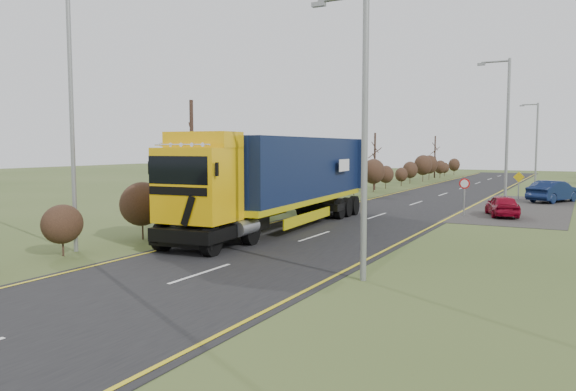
% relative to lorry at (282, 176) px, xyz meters
% --- Properties ---
extents(ground, '(160.00, 160.00, 0.00)m').
position_rel_lorry_xyz_m(ground, '(2.43, -5.52, -2.49)').
color(ground, '#3B4D21').
rests_on(ground, ground).
extents(road, '(8.00, 120.00, 0.02)m').
position_rel_lorry_xyz_m(road, '(2.43, 4.48, -2.48)').
color(road, black).
rests_on(road, ground).
extents(layby, '(6.00, 18.00, 0.02)m').
position_rel_lorry_xyz_m(layby, '(8.93, 14.48, -2.48)').
color(layby, '#2B2926').
rests_on(layby, ground).
extents(lane_markings, '(7.52, 116.00, 0.01)m').
position_rel_lorry_xyz_m(lane_markings, '(2.43, 4.17, -2.46)').
color(lane_markings, gold).
rests_on(lane_markings, road).
extents(hedgerow, '(2.24, 102.04, 6.05)m').
position_rel_lorry_xyz_m(hedgerow, '(-3.56, 2.37, -0.88)').
color(hedgerow, black).
rests_on(hedgerow, ground).
extents(lorry, '(3.64, 15.94, 4.40)m').
position_rel_lorry_xyz_m(lorry, '(0.00, 0.00, 0.00)').
color(lorry, black).
rests_on(lorry, ground).
extents(car_red_hatchback, '(2.43, 3.79, 1.20)m').
position_rel_lorry_xyz_m(car_red_hatchback, '(8.55, 9.65, -1.89)').
color(car_red_hatchback, maroon).
rests_on(car_red_hatchback, ground).
extents(car_blue_sedan, '(3.38, 4.75, 1.49)m').
position_rel_lorry_xyz_m(car_blue_sedan, '(10.60, 19.78, -1.75)').
color(car_blue_sedan, '#0A1537').
rests_on(car_blue_sedan, ground).
extents(streetlight_near, '(1.75, 0.18, 8.17)m').
position_rel_lorry_xyz_m(streetlight_near, '(6.94, -7.94, 1.98)').
color(streetlight_near, gray).
rests_on(streetlight_near, ground).
extents(streetlight_mid, '(1.94, 0.18, 9.12)m').
position_rel_lorry_xyz_m(streetlight_mid, '(8.12, 13.30, 2.53)').
color(streetlight_mid, gray).
rests_on(streetlight_mid, ground).
extents(streetlight_far, '(1.70, 0.18, 7.94)m').
position_rel_lorry_xyz_m(streetlight_far, '(8.15, 35.03, 1.85)').
color(streetlight_far, gray).
rests_on(streetlight_far, ground).
extents(left_pole, '(0.16, 0.16, 10.26)m').
position_rel_lorry_xyz_m(left_pole, '(-3.87, -8.71, 2.64)').
color(left_pole, gray).
rests_on(left_pole, ground).
extents(speed_sign, '(0.58, 0.10, 2.10)m').
position_rel_lorry_xyz_m(speed_sign, '(6.63, 8.94, -1.05)').
color(speed_sign, gray).
rests_on(speed_sign, ground).
extents(warning_board, '(0.78, 0.11, 2.04)m').
position_rel_lorry_xyz_m(warning_board, '(8.23, 20.69, -1.24)').
color(warning_board, gray).
rests_on(warning_board, ground).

